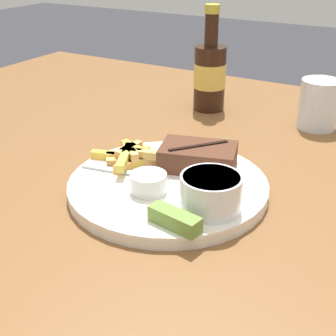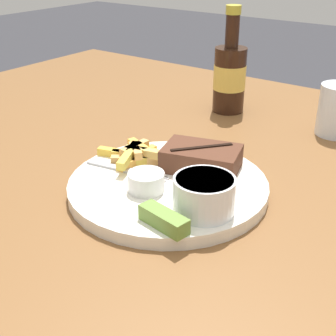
{
  "view_description": "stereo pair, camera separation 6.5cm",
  "coord_description": "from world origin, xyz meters",
  "px_view_note": "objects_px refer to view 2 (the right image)",
  "views": [
    {
      "loc": [
        0.29,
        -0.51,
        1.08
      ],
      "look_at": [
        0.0,
        0.0,
        0.79
      ],
      "focal_mm": 50.0,
      "sensor_mm": 36.0,
      "label": 1
    },
    {
      "loc": [
        0.34,
        -0.47,
        1.08
      ],
      "look_at": [
        0.0,
        0.0,
        0.79
      ],
      "focal_mm": 50.0,
      "sensor_mm": 36.0,
      "label": 2
    }
  ],
  "objects_px": {
    "pickle_spear": "(164,219)",
    "beer_bottle": "(230,75)",
    "coleslaw_cup": "(204,193)",
    "dipping_sauce_cup": "(146,181)",
    "steak_portion": "(201,158)",
    "fork_utensil": "(123,169)",
    "dinner_plate": "(168,186)"
  },
  "relations": [
    {
      "from": "fork_utensil",
      "to": "dinner_plate",
      "type": "bearing_deg",
      "value": -0.0
    },
    {
      "from": "dinner_plate",
      "to": "steak_portion",
      "type": "bearing_deg",
      "value": 74.28
    },
    {
      "from": "pickle_spear",
      "to": "beer_bottle",
      "type": "distance_m",
      "value": 0.48
    },
    {
      "from": "fork_utensil",
      "to": "beer_bottle",
      "type": "xyz_separation_m",
      "value": [
        -0.03,
        0.37,
        0.06
      ]
    },
    {
      "from": "coleslaw_cup",
      "to": "pickle_spear",
      "type": "relative_size",
      "value": 1.11
    },
    {
      "from": "dinner_plate",
      "to": "beer_bottle",
      "type": "relative_size",
      "value": 1.34
    },
    {
      "from": "steak_portion",
      "to": "pickle_spear",
      "type": "distance_m",
      "value": 0.16
    },
    {
      "from": "pickle_spear",
      "to": "beer_bottle",
      "type": "bearing_deg",
      "value": 110.56
    },
    {
      "from": "dipping_sauce_cup",
      "to": "fork_utensil",
      "type": "distance_m",
      "value": 0.07
    },
    {
      "from": "steak_portion",
      "to": "pickle_spear",
      "type": "bearing_deg",
      "value": -73.08
    },
    {
      "from": "pickle_spear",
      "to": "fork_utensil",
      "type": "height_order",
      "value": "pickle_spear"
    },
    {
      "from": "dinner_plate",
      "to": "beer_bottle",
      "type": "height_order",
      "value": "beer_bottle"
    },
    {
      "from": "coleslaw_cup",
      "to": "beer_bottle",
      "type": "bearing_deg",
      "value": 115.63
    },
    {
      "from": "steak_portion",
      "to": "dipping_sauce_cup",
      "type": "distance_m",
      "value": 0.1
    },
    {
      "from": "dipping_sauce_cup",
      "to": "pickle_spear",
      "type": "bearing_deg",
      "value": -38.38
    },
    {
      "from": "dinner_plate",
      "to": "coleslaw_cup",
      "type": "bearing_deg",
      "value": -24.72
    },
    {
      "from": "dinner_plate",
      "to": "beer_bottle",
      "type": "xyz_separation_m",
      "value": [
        -0.1,
        0.35,
        0.07
      ]
    },
    {
      "from": "dipping_sauce_cup",
      "to": "beer_bottle",
      "type": "xyz_separation_m",
      "value": [
        -0.1,
        0.39,
        0.04
      ]
    },
    {
      "from": "steak_portion",
      "to": "dipping_sauce_cup",
      "type": "relative_size",
      "value": 2.53
    },
    {
      "from": "dinner_plate",
      "to": "pickle_spear",
      "type": "xyz_separation_m",
      "value": [
        0.06,
        -0.1,
        0.02
      ]
    },
    {
      "from": "steak_portion",
      "to": "pickle_spear",
      "type": "xyz_separation_m",
      "value": [
        0.05,
        -0.16,
        -0.01
      ]
    },
    {
      "from": "dipping_sauce_cup",
      "to": "fork_utensil",
      "type": "relative_size",
      "value": 0.37
    },
    {
      "from": "dipping_sauce_cup",
      "to": "coleslaw_cup",
      "type": "bearing_deg",
      "value": 0.73
    },
    {
      "from": "dipping_sauce_cup",
      "to": "fork_utensil",
      "type": "xyz_separation_m",
      "value": [
        -0.07,
        0.03,
        -0.01
      ]
    },
    {
      "from": "steak_portion",
      "to": "beer_bottle",
      "type": "xyz_separation_m",
      "value": [
        -0.12,
        0.29,
        0.04
      ]
    },
    {
      "from": "beer_bottle",
      "to": "steak_portion",
      "type": "bearing_deg",
      "value": -67.56
    },
    {
      "from": "dipping_sauce_cup",
      "to": "beer_bottle",
      "type": "relative_size",
      "value": 0.24
    },
    {
      "from": "fork_utensil",
      "to": "beer_bottle",
      "type": "height_order",
      "value": "beer_bottle"
    },
    {
      "from": "dinner_plate",
      "to": "dipping_sauce_cup",
      "type": "bearing_deg",
      "value": -100.32
    },
    {
      "from": "steak_portion",
      "to": "beer_bottle",
      "type": "bearing_deg",
      "value": 112.44
    },
    {
      "from": "steak_portion",
      "to": "beer_bottle",
      "type": "relative_size",
      "value": 0.6
    },
    {
      "from": "coleslaw_cup",
      "to": "fork_utensil",
      "type": "height_order",
      "value": "coleslaw_cup"
    }
  ]
}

